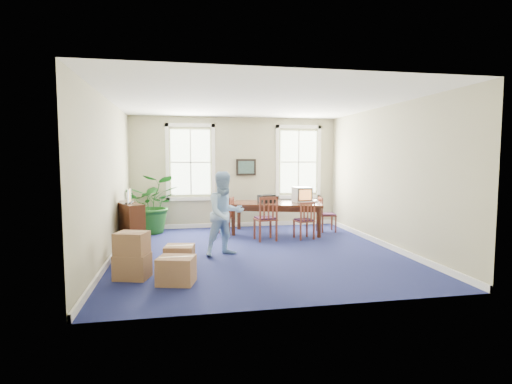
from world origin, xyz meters
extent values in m
plane|color=navy|center=(0.00, 0.00, 0.00)|extent=(6.50, 6.50, 0.00)
plane|color=white|center=(0.00, 0.00, 3.20)|extent=(6.50, 6.50, 0.00)
plane|color=tan|center=(0.00, 3.25, 1.60)|extent=(6.50, 0.00, 6.50)
plane|color=tan|center=(0.00, -3.25, 1.60)|extent=(6.50, 0.00, 6.50)
plane|color=tan|center=(-3.00, 0.00, 1.60)|extent=(0.00, 6.50, 6.50)
plane|color=tan|center=(3.00, 0.00, 1.60)|extent=(0.00, 6.50, 6.50)
cube|color=white|center=(0.00, 3.22, 0.06)|extent=(6.00, 0.04, 0.12)
cube|color=white|center=(-2.97, 0.00, 0.06)|extent=(0.04, 6.50, 0.12)
cube|color=white|center=(2.97, 0.00, 0.06)|extent=(0.04, 6.50, 0.12)
cube|color=white|center=(1.99, 2.00, 0.85)|extent=(0.18, 0.22, 0.05)
cube|color=black|center=(0.66, 2.06, 0.93)|extent=(0.49, 0.39, 0.21)
imported|color=#9AC0E9|center=(-0.70, -0.15, 0.88)|extent=(1.03, 0.92, 1.75)
cube|color=#441F11|center=(-2.75, 0.93, 0.48)|extent=(0.81, 1.25, 0.95)
imported|color=#164B17|center=(-2.33, 2.66, 0.79)|extent=(1.56, 1.40, 1.58)
camera|label=1|loc=(-1.61, -8.33, 2.05)|focal=28.00mm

